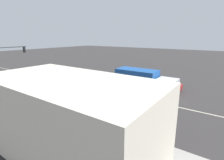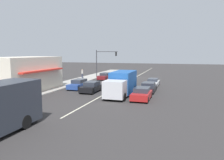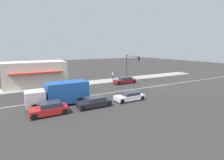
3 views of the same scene
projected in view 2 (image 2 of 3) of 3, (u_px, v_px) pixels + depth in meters
ground_plane at (108, 92)px, 28.73m from camera, size 160.00×160.00×0.00m
sidewalk_right at (47, 89)px, 30.90m from camera, size 4.00×73.00×0.12m
lane_marking_center at (135, 78)px, 45.79m from camera, size 0.16×60.00×0.01m
building_corner_store at (24, 74)px, 29.06m from camera, size 6.16×10.63×4.53m
traffic_signal_main at (103, 59)px, 44.63m from camera, size 4.59×0.34×5.60m
pedestrian at (82, 73)px, 44.03m from camera, size 0.34×0.34×1.76m
warning_aframe_sign at (104, 76)px, 45.70m from camera, size 0.45×0.53×0.84m
delivery_truck at (122, 83)px, 26.74m from camera, size 2.44×7.50×2.87m
hatchback_red at (142, 94)px, 24.23m from camera, size 1.91×3.89×1.37m
van_white at (153, 82)px, 34.26m from camera, size 1.77×4.11×1.17m
sedan_maroon at (105, 76)px, 42.70m from camera, size 1.74×4.46×1.31m
sedan_dark at (148, 87)px, 29.24m from camera, size 1.91×4.10×1.24m
suv_black at (91, 87)px, 29.01m from camera, size 1.88×4.02×1.39m
coupe_blue at (79, 84)px, 31.69m from camera, size 1.78×4.31×1.37m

